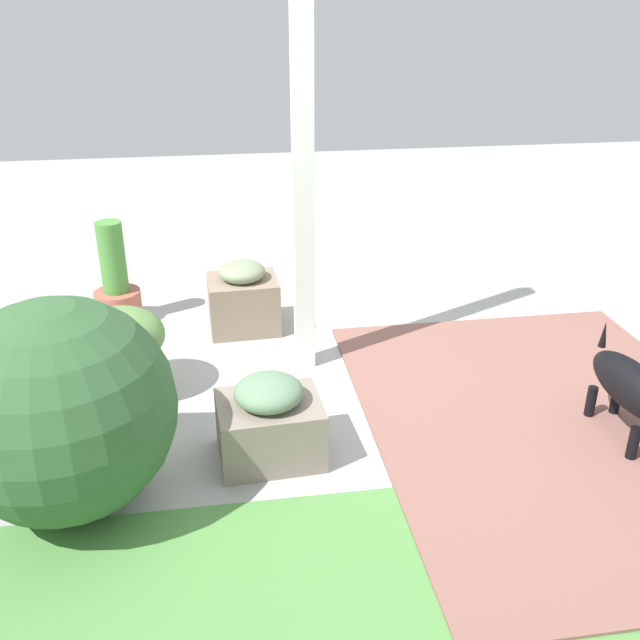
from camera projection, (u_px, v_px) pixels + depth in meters
ground_plane at (367, 373)px, 3.92m from camera, size 12.00×12.00×0.00m
brick_path at (555, 424)px, 3.44m from camera, size 1.80×2.40×0.02m
porch_pillar at (303, 149)px, 3.51m from camera, size 0.10×0.10×2.43m
stone_planter_nearest at (243, 299)px, 4.35m from camera, size 0.44×0.37×0.45m
stone_planter_mid at (270, 422)px, 3.14m from camera, size 0.48×0.39×0.41m
round_shrub at (61, 410)px, 2.74m from camera, size 0.90×0.90×0.90m
terracotta_pot_tall at (116, 287)px, 4.44m from camera, size 0.29×0.29×0.66m
terracotta_pot_broad at (120, 347)px, 3.60m from camera, size 0.47×0.47×0.48m
dog at (638, 390)px, 3.19m from camera, size 0.21×0.72×0.49m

